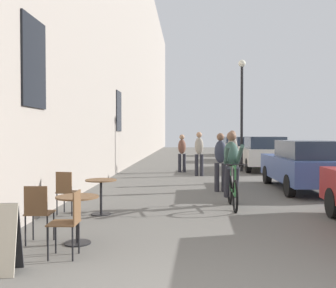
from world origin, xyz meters
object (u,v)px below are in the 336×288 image
Objects in this scene: cafe_table_near at (77,209)px; pedestrian_furthest at (182,151)px; cafe_chair_mid_toward_street at (66,190)px; parked_car_second at (305,164)px; cafe_chair_near_toward_street at (69,219)px; parked_car_fourth at (246,148)px; cafe_table_mid at (101,189)px; pedestrian_mid at (232,154)px; parked_car_third at (263,153)px; street_lamp at (242,101)px; parked_car_fifth at (233,146)px; cyclist_on_bicycle at (232,171)px; pedestrian_near at (220,159)px; cafe_chair_near_toward_wall at (38,210)px; pedestrian_far at (199,151)px.

pedestrian_furthest is (1.43, 10.99, 0.40)m from cafe_table_near.
cafe_chair_mid_toward_street reaches higher than cafe_table_near.
cafe_chair_near_toward_street is at bearing -128.12° from parked_car_second.
parked_car_fourth is (6.06, 16.09, 0.25)m from cafe_chair_mid_toward_street.
pedestrian_mid reaches higher than cafe_table_mid.
parked_car_third is at bearing 67.06° from cafe_table_near.
cafe_table_near is at bearing -112.94° from parked_car_third.
street_lamp is 13.17m from parked_car_fifth.
parked_car_second is 6.27m from parked_car_third.
cafe_chair_near_toward_street is 25.49m from parked_car_fifth.
cafe_table_mid is 0.41× the size of cyclist_on_bicycle.
parked_car_fifth is at bearing 84.92° from street_lamp.
pedestrian_furthest is at bearing -163.95° from parked_car_third.
parked_car_fifth is at bearing 90.47° from parked_car_fourth.
pedestrian_furthest reaches higher than cafe_chair_mid_toward_street.
pedestrian_near reaches higher than cafe_chair_near_toward_street.
cyclist_on_bicycle is 0.43× the size of parked_car_fifth.
cafe_chair_near_toward_street is at bearing -108.23° from street_lamp.
cafe_chair_near_toward_street reaches higher than cafe_table_near.
pedestrian_furthest is (-1.72, 3.84, -0.08)m from pedestrian_mid.
cafe_chair_near_toward_wall is 13.38m from parked_car_third.
cafe_table_near is at bearing 96.78° from cafe_chair_near_toward_street.
parked_car_second is (2.44, 2.67, -0.05)m from cyclist_on_bicycle.
parked_car_fourth reaches higher than parked_car_second.
parked_car_second is at bearing -79.44° from street_lamp.
cafe_chair_mid_toward_street is (-0.89, 2.66, 0.00)m from cafe_chair_near_toward_street.
street_lamp is at bearing 78.11° from pedestrian_mid.
street_lamp reaches higher than parked_car_second.
pedestrian_mid is (3.07, 7.79, 0.48)m from cafe_chair_near_toward_street.
street_lamp reaches higher than cafe_table_near.
parked_car_third is at bearing -90.48° from parked_car_fifth.
parked_car_fourth is at bearing 72.26° from cafe_chair_near_toward_wall.
cafe_table_near and cafe_table_mid have the same top height.
street_lamp is at bearing 45.62° from pedestrian_far.
street_lamp is 1.18× the size of parked_car_fourth.
cafe_table_near is at bearing -102.65° from pedestrian_far.
parked_car_third is (1.05, 0.62, -2.31)m from street_lamp.
pedestrian_near is 2.54m from parked_car_second.
parked_car_fourth is (5.36, 16.01, 0.25)m from cafe_table_mid.
cafe_chair_near_toward_wall is 0.18× the size of street_lamp.
pedestrian_mid is (0.48, 4.05, 0.19)m from cyclist_on_bicycle.
pedestrian_far is at bearing 68.44° from cafe_chair_mid_toward_street.
cafe_chair_near_toward_street is 2.81m from cafe_chair_mid_toward_street.
parked_car_fourth is (3.82, 7.13, -0.15)m from pedestrian_furthest.
cyclist_on_bicycle is at bearing 17.15° from cafe_chair_mid_toward_street.
parked_car_third is at bearing 30.54° from street_lamp.
parked_car_fourth is at bearing 89.33° from parked_car_second.
cafe_chair_near_toward_street is at bearing -101.46° from pedestrian_far.
pedestrian_furthest is at bearing 101.86° from pedestrian_near.
cafe_table_mid is 16.89m from parked_car_fourth.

